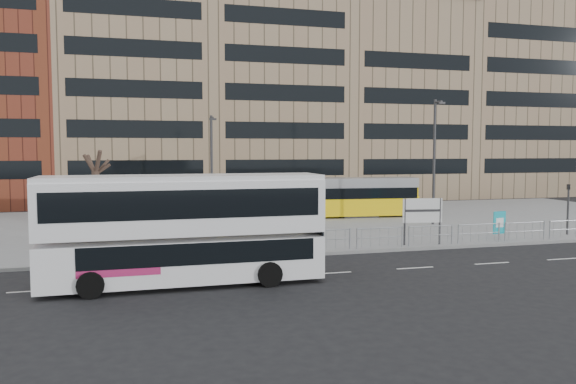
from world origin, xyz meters
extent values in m
plane|color=black|center=(0.00, 0.00, 0.00)|extent=(120.00, 120.00, 0.00)
cube|color=gray|center=(0.00, 12.00, 0.07)|extent=(64.00, 24.00, 0.15)
cube|color=gray|center=(0.00, 0.05, 0.07)|extent=(64.00, 0.25, 0.17)
cube|color=#90795D|center=(-10.00, 34.00, 11.00)|extent=(14.00, 16.00, 22.00)
cube|color=#90795D|center=(4.00, 34.00, 12.00)|extent=(14.00, 16.00, 24.00)
cube|color=#90795D|center=(18.00, 34.00, 10.50)|extent=(14.00, 16.00, 21.00)
cube|color=#38383D|center=(18.00, 34.00, 21.60)|extent=(14.40, 16.40, 1.20)
cube|color=#90795D|center=(32.00, 34.00, 11.50)|extent=(14.00, 16.00, 23.00)
cylinder|color=#94979C|center=(2.00, 0.50, 1.20)|extent=(32.00, 0.05, 0.05)
cylinder|color=#94979C|center=(2.00, 0.50, 0.70)|extent=(32.00, 0.04, 0.04)
cylinder|color=#94979C|center=(-14.00, 0.50, 0.70)|extent=(0.07, 0.07, 1.10)
cube|color=white|center=(1.00, -4.00, 0.01)|extent=(62.00, 0.12, 0.01)
cube|color=white|center=(-8.33, -4.42, 1.04)|extent=(10.89, 2.57, 1.68)
cube|color=white|center=(-8.33, -4.42, 3.11)|extent=(10.89, 2.57, 2.08)
cube|color=white|center=(-8.33, -4.42, 4.20)|extent=(10.89, 2.47, 0.30)
cube|color=black|center=(-7.83, -4.42, 1.43)|extent=(8.91, 2.60, 0.84)
cube|color=black|center=(-8.33, -4.42, 3.31)|extent=(10.30, 2.61, 1.09)
cube|color=#B1235D|center=(-10.80, -4.44, 0.99)|extent=(2.98, 2.57, 0.49)
cylinder|color=black|center=(-5.16, -5.67, 0.49)|extent=(0.99, 0.30, 0.99)
cylinder|color=black|center=(-5.17, -3.15, 0.49)|extent=(0.99, 0.30, 0.99)
cylinder|color=black|center=(-11.78, -5.70, 0.49)|extent=(0.99, 0.30, 0.99)
cylinder|color=black|center=(-11.79, -3.18, 0.49)|extent=(0.99, 0.30, 0.99)
cube|color=yellow|center=(-1.70, 14.66, 1.02)|extent=(25.77, 4.76, 1.47)
cube|color=black|center=(-1.70, 14.66, 2.03)|extent=(25.40, 4.77, 0.82)
cube|color=#A6A6AB|center=(-1.70, 14.66, 2.81)|extent=(25.75, 4.57, 0.73)
cube|color=yellow|center=(10.52, 13.54, 1.62)|extent=(1.28, 2.16, 2.38)
cube|color=yellow|center=(-13.93, 15.78, 1.62)|extent=(1.28, 2.16, 2.38)
cylinder|color=#2D2D30|center=(-1.70, 14.66, 1.71)|extent=(2.38, 2.38, 2.75)
cube|color=#2D2D30|center=(6.51, 13.90, 0.38)|extent=(2.95, 2.55, 0.46)
cube|color=#2D2D30|center=(-9.92, 15.41, 0.38)|extent=(2.95, 2.55, 0.46)
cylinder|color=#2D2D30|center=(3.97, 0.94, 1.42)|extent=(0.11, 0.11, 2.54)
cylinder|color=#2D2D30|center=(5.94, 0.66, 1.42)|extent=(0.11, 0.11, 2.54)
cube|color=white|center=(4.95, 0.80, 2.03)|extent=(2.20, 0.40, 1.33)
cylinder|color=#2D2D30|center=(10.17, 1.27, 0.59)|extent=(0.06, 0.06, 0.87)
cube|color=#0C9EB2|center=(10.17, 1.27, 1.13)|extent=(0.87, 0.18, 1.31)
cube|color=white|center=(10.17, 1.23, 1.13)|extent=(0.54, 0.08, 0.55)
imported|color=black|center=(-9.40, 4.52, 1.02)|extent=(0.58, 0.73, 1.74)
cylinder|color=#2D2D30|center=(-9.48, 2.16, 1.65)|extent=(0.12, 0.12, 3.00)
imported|color=#2D2D30|center=(-9.48, 2.16, 2.75)|extent=(0.21, 0.23, 1.00)
cylinder|color=#2D2D30|center=(15.38, 1.81, 1.65)|extent=(0.12, 0.12, 3.00)
imported|color=#2D2D30|center=(15.38, 1.81, 2.75)|extent=(0.18, 0.21, 1.00)
cylinder|color=#2D2D30|center=(-5.25, 10.76, 3.89)|extent=(0.18, 0.18, 7.47)
cylinder|color=#2D2D30|center=(-5.25, 10.36, 7.42)|extent=(0.14, 0.90, 0.14)
cube|color=#2D2D30|center=(-5.25, 9.91, 7.32)|extent=(0.45, 0.20, 0.12)
cylinder|color=#2D2D30|center=(9.83, 8.21, 4.47)|extent=(0.18, 0.18, 8.64)
cylinder|color=#2D2D30|center=(9.83, 7.81, 8.59)|extent=(0.14, 0.90, 0.14)
cube|color=#2D2D30|center=(9.83, 7.36, 8.49)|extent=(0.45, 0.20, 0.12)
cylinder|color=#32221B|center=(-12.45, 8.30, 2.11)|extent=(0.44, 0.44, 3.93)
camera|label=1|loc=(-10.11, -26.67, 5.35)|focal=35.00mm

